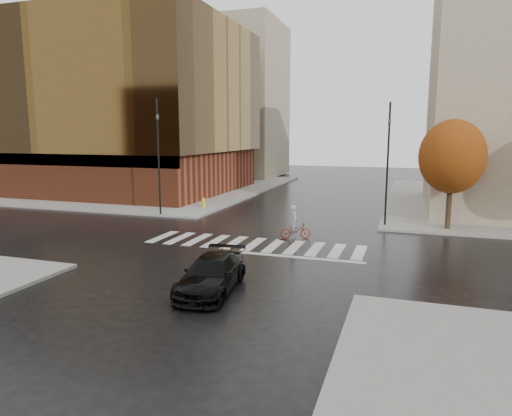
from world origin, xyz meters
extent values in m
plane|color=black|center=(0.00, 0.00, 0.00)|extent=(120.00, 120.00, 0.00)
cube|color=gray|center=(-21.00, 21.00, 0.07)|extent=(30.00, 30.00, 0.15)
cube|color=silver|center=(0.00, 0.50, 0.01)|extent=(12.00, 3.00, 0.01)
cube|color=brown|center=(-22.00, 18.00, 2.15)|extent=(26.00, 18.00, 4.00)
cube|color=beige|center=(-22.00, 9.20, 3.65)|extent=(26.00, 0.40, 1.00)
cube|color=brown|center=(-22.00, 18.00, 10.15)|extent=(27.00, 19.00, 12.00)
cube|color=tan|center=(-16.00, 37.00, 10.15)|extent=(14.00, 12.00, 20.00)
cylinder|color=#2F2015|center=(10.00, 7.40, 1.55)|extent=(0.32, 0.32, 2.80)
ellipsoid|color=#9F360F|center=(10.00, 7.40, 4.47)|extent=(3.80, 3.80, 4.37)
imported|color=black|center=(0.85, -6.89, 0.65)|extent=(2.27, 4.65, 1.30)
imported|color=maroon|center=(1.78, 2.50, 0.44)|extent=(1.76, 1.10, 0.87)
imported|color=#9A9EA3|center=(1.68, 2.50, 1.00)|extent=(0.62, 0.75, 1.78)
cylinder|color=black|center=(-9.00, 6.30, 4.17)|extent=(0.12, 0.12, 8.05)
imported|color=black|center=(-9.00, 6.30, 7.09)|extent=(0.22, 0.19, 1.01)
cylinder|color=black|center=(6.36, 7.39, 3.93)|extent=(0.12, 0.12, 7.55)
imported|color=black|center=(6.36, 7.39, 6.66)|extent=(0.18, 0.21, 0.94)
cylinder|color=yellow|center=(-7.31, 9.93, 0.46)|extent=(0.25, 0.25, 0.62)
sphere|color=yellow|center=(-7.31, 9.93, 0.77)|extent=(0.27, 0.27, 0.27)
cylinder|color=#3E2816|center=(1.25, 2.00, 0.01)|extent=(0.62, 0.62, 0.01)
camera|label=1|loc=(7.61, -21.83, 5.83)|focal=32.00mm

